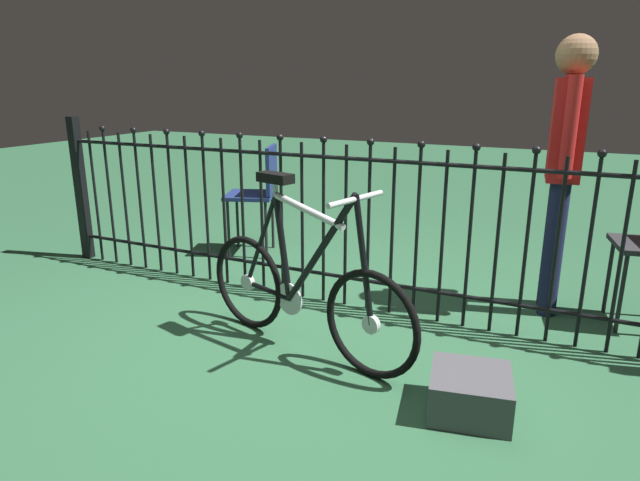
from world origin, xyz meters
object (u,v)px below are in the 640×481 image
object	(u,v)px
bicycle	(303,290)
chair_navy	(259,188)
display_crate	(470,393)
person_visitor	(564,153)

from	to	relation	value
bicycle	chair_navy	world-z (taller)	bicycle
display_crate	person_visitor	bearing A→B (deg)	81.13
bicycle	person_visitor	bearing A→B (deg)	45.12
person_visitor	display_crate	size ratio (longest dim) A/B	4.83
bicycle	display_crate	xyz separation A→B (m)	(0.93, -0.22, -0.25)
person_visitor	display_crate	bearing A→B (deg)	-98.87
bicycle	person_visitor	distance (m)	1.74
chair_navy	person_visitor	bearing A→B (deg)	-5.94
display_crate	chair_navy	bearing A→B (deg)	141.92
bicycle	display_crate	bearing A→B (deg)	-13.36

